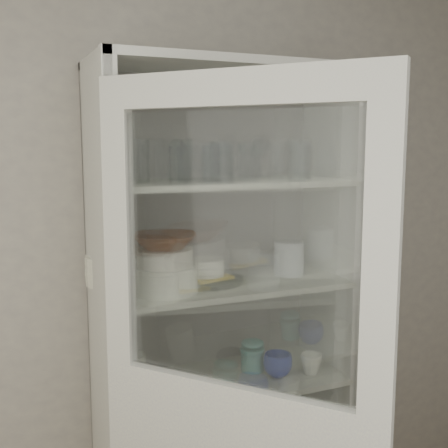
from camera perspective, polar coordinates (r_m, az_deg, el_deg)
name	(u,v)px	position (r m, az deg, el deg)	size (l,w,h in m)	color
wall_back	(159,265)	(2.36, -6.66, -4.11)	(3.60, 0.02, 2.60)	gray
pantry_cabinet	(218,353)	(2.38, -0.61, -13.00)	(1.00, 0.45, 2.10)	silver
tumbler_0	(125,162)	(1.93, -10.00, 6.21)	(0.08, 0.08, 0.15)	silver
tumbler_1	(212,164)	(1.99, -1.24, 6.13)	(0.07, 0.07, 0.13)	silver
tumbler_2	(178,165)	(1.96, -4.66, 5.99)	(0.06, 0.06, 0.13)	silver
tumbler_3	(224,163)	(2.01, -0.04, 6.25)	(0.07, 0.07, 0.14)	silver
tumbler_4	(247,162)	(2.05, 2.38, 6.27)	(0.07, 0.07, 0.14)	silver
tumbler_5	(299,160)	(2.12, 7.63, 6.46)	(0.08, 0.08, 0.15)	silver
tumbler_6	(303,162)	(2.18, 8.04, 6.27)	(0.07, 0.07, 0.14)	silver
tumbler_7	(139,161)	(2.02, -8.62, 6.36)	(0.08, 0.08, 0.15)	silver
tumbler_8	(183,161)	(2.09, -4.23, 6.39)	(0.07, 0.07, 0.15)	silver
tumbler_9	(212,163)	(2.13, -1.24, 6.25)	(0.07, 0.07, 0.13)	silver
tumbler_10	(211,162)	(2.16, -1.31, 6.30)	(0.07, 0.07, 0.14)	silver
tumbler_11	(221,161)	(2.12, -0.35, 6.43)	(0.07, 0.07, 0.15)	silver
goblet_0	(178,158)	(2.20, -4.70, 6.75)	(0.08, 0.08, 0.17)	silver
goblet_1	(189,157)	(2.23, -3.60, 6.82)	(0.08, 0.08, 0.17)	silver
goblet_2	(260,154)	(2.34, 3.73, 7.06)	(0.08, 0.08, 0.19)	silver
goblet_3	(258,156)	(2.33, 3.45, 6.87)	(0.08, 0.08, 0.17)	silver
plate_stack_front	(165,279)	(2.06, -5.97, -5.58)	(0.24, 0.24, 0.10)	white
plate_stack_back	(113,269)	(2.22, -11.19, -4.55)	(0.21, 0.21, 0.11)	white
cream_bowl	(165,257)	(2.05, -6.00, -3.38)	(0.20, 0.20, 0.06)	white
terracotta_bowl	(165,241)	(2.04, -6.03, -1.74)	(0.23, 0.23, 0.06)	#5A2D16
glass_platter	(206,280)	(2.21, -1.88, -5.69)	(0.30, 0.30, 0.02)	silver
yellow_trivet	(206,276)	(2.21, -1.88, -5.34)	(0.16, 0.16, 0.01)	yellow
white_ramekin	(206,267)	(2.20, -1.89, -4.37)	(0.15, 0.15, 0.07)	white
grey_bowl_stack	(289,258)	(2.34, 6.60, -3.46)	(0.12, 0.12, 0.14)	silver
mug_blue	(278,365)	(2.36, 5.47, -14.04)	(0.12, 0.12, 0.09)	#0C2398
mug_teal	(252,359)	(2.41, 2.89, -13.55)	(0.10, 0.10, 0.10)	#1C8070
mug_white	(311,364)	(2.40, 8.84, -13.85)	(0.09, 0.09, 0.08)	white
teal_jar	(253,357)	(2.41, 2.92, -13.31)	(0.10, 0.10, 0.12)	#1C8070
measuring_cups	(190,388)	(2.22, -3.50, -16.27)	(0.11, 0.11, 0.04)	#A2A4B0
white_canister	(132,371)	(2.27, -9.36, -14.52)	(0.11, 0.11, 0.13)	white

